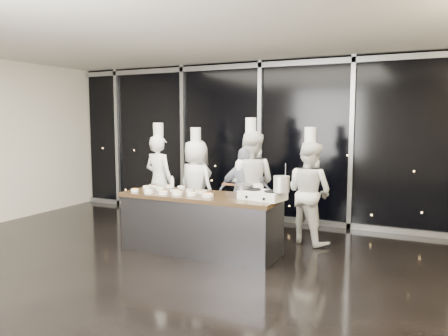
% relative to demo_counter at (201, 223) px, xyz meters
% --- Properties ---
extents(ground, '(9.00, 9.00, 0.00)m').
position_rel_demo_counter_xyz_m(ground, '(0.00, -0.90, -0.45)').
color(ground, black).
rests_on(ground, ground).
extents(room_shell, '(9.02, 7.02, 3.21)m').
position_rel_demo_counter_xyz_m(room_shell, '(0.18, -0.90, 1.79)').
color(room_shell, beige).
rests_on(room_shell, ground).
extents(window_wall, '(8.90, 0.11, 3.20)m').
position_rel_demo_counter_xyz_m(window_wall, '(0.00, 2.53, 1.14)').
color(window_wall, black).
rests_on(window_wall, ground).
extents(demo_counter, '(2.46, 0.86, 0.90)m').
position_rel_demo_counter_xyz_m(demo_counter, '(0.00, 0.00, 0.00)').
color(demo_counter, '#36363B').
rests_on(demo_counter, ground).
extents(stove, '(0.68, 0.49, 0.14)m').
position_rel_demo_counter_xyz_m(stove, '(1.00, 0.01, 0.51)').
color(stove, silver).
rests_on(stove, demo_counter).
extents(frying_pan, '(0.51, 0.33, 0.05)m').
position_rel_demo_counter_xyz_m(frying_pan, '(0.68, 0.07, 0.61)').
color(frying_pan, slate).
rests_on(frying_pan, stove).
extents(stock_pot, '(0.26, 0.26, 0.22)m').
position_rel_demo_counter_xyz_m(stock_pot, '(1.30, -0.07, 0.70)').
color(stock_pot, silver).
rests_on(stock_pot, stove).
extents(prep_bowls, '(1.41, 0.73, 0.05)m').
position_rel_demo_counter_xyz_m(prep_bowls, '(-0.49, 0.00, 0.47)').
color(prep_bowls, white).
rests_on(prep_bowls, demo_counter).
extents(squeeze_bottle, '(0.06, 0.06, 0.21)m').
position_rel_demo_counter_xyz_m(squeeze_bottle, '(-0.71, 0.32, 0.55)').
color(squeeze_bottle, white).
rests_on(squeeze_bottle, demo_counter).
extents(chef_far_left, '(0.70, 0.52, 1.97)m').
position_rel_demo_counter_xyz_m(chef_far_left, '(-1.49, 1.10, 0.44)').
color(chef_far_left, white).
rests_on(chef_far_left, ground).
extents(chef_left, '(0.93, 0.75, 1.89)m').
position_rel_demo_counter_xyz_m(chef_left, '(-0.79, 1.28, 0.39)').
color(chef_left, white).
rests_on(chef_left, ground).
extents(chef_center, '(0.93, 0.75, 2.06)m').
position_rel_demo_counter_xyz_m(chef_center, '(0.31, 1.26, 0.47)').
color(chef_center, white).
rests_on(chef_center, ground).
extents(guest, '(0.98, 0.61, 1.55)m').
position_rel_demo_counter_xyz_m(guest, '(0.26, 1.12, 0.32)').
color(guest, '#161E3D').
rests_on(guest, ground).
extents(chef_right, '(1.01, 0.91, 1.91)m').
position_rel_demo_counter_xyz_m(chef_right, '(1.36, 1.23, 0.40)').
color(chef_right, white).
rests_on(chef_right, ground).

